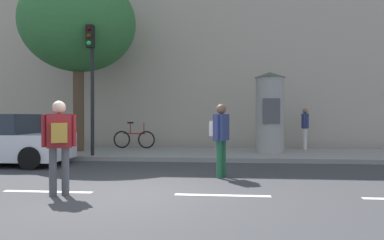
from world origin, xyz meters
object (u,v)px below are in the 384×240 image
at_px(traffic_light, 91,68).
at_px(bicycle_leaning, 134,139).
at_px(street_tree, 78,24).
at_px(pedestrian_with_bag, 305,125).
at_px(pedestrian_in_light_jacket, 220,133).
at_px(pedestrian_near_pole, 59,139).
at_px(poster_column, 270,112).

relative_size(traffic_light, bicycle_leaning, 2.47).
distance_m(street_tree, bicycle_leaning, 5.05).
height_order(traffic_light, pedestrian_with_bag, traffic_light).
height_order(traffic_light, bicycle_leaning, traffic_light).
bearing_deg(pedestrian_with_bag, pedestrian_in_light_jacket, -116.72).
distance_m(pedestrian_near_pole, pedestrian_in_light_jacket, 3.81).
bearing_deg(bicycle_leaning, traffic_light, -102.50).
relative_size(traffic_light, pedestrian_with_bag, 2.62).
relative_size(pedestrian_in_light_jacket, pedestrian_with_bag, 1.07).
bearing_deg(bicycle_leaning, pedestrian_with_bag, 1.81).
distance_m(pedestrian_with_bag, bicycle_leaning, 7.02).
distance_m(traffic_light, poster_column, 6.56).
xyz_separation_m(pedestrian_near_pole, bicycle_leaning, (-0.80, 8.64, -0.53)).
height_order(traffic_light, pedestrian_near_pole, traffic_light).
relative_size(street_tree, pedestrian_in_light_jacket, 3.81).
distance_m(traffic_light, street_tree, 2.87).
distance_m(poster_column, bicycle_leaning, 5.68).
height_order(traffic_light, pedestrian_in_light_jacket, traffic_light).
bearing_deg(bicycle_leaning, pedestrian_near_pole, -84.70).
bearing_deg(poster_column, pedestrian_near_pole, -121.95).
bearing_deg(street_tree, poster_column, 0.96).
bearing_deg(traffic_light, bicycle_leaning, 77.50).
bearing_deg(pedestrian_near_pole, poster_column, 58.05).
bearing_deg(pedestrian_in_light_jacket, traffic_light, 144.59).
relative_size(street_tree, pedestrian_near_pole, 3.82).
bearing_deg(pedestrian_in_light_jacket, street_tree, 138.82).
relative_size(pedestrian_near_pole, pedestrian_with_bag, 1.07).
bearing_deg(traffic_light, pedestrian_in_light_jacket, -35.41).
bearing_deg(pedestrian_in_light_jacket, poster_column, 71.38).
bearing_deg(bicycle_leaning, poster_column, -12.45).
xyz_separation_m(street_tree, pedestrian_with_bag, (8.83, 1.54, -3.93)).
bearing_deg(pedestrian_near_pole, bicycle_leaning, 95.30).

